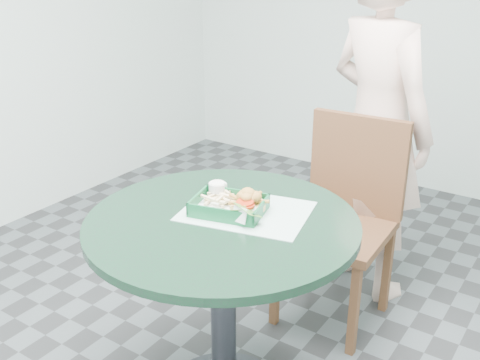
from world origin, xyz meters
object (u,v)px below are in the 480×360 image
Objects in this scene: diner_person at (380,109)px; sauce_ramekin at (225,191)px; food_basket at (229,214)px; cafe_table at (223,268)px; dining_chair at (345,207)px; crab_sandwich at (247,207)px.

diner_person is 29.96× the size of sauce_ramekin.
food_basket is 0.12m from sauce_ramekin.
food_basket is at bearing 99.89° from cafe_table.
diner_person is 7.71× the size of food_basket.
food_basket is at bearing -47.93° from sauce_ramekin.
cafe_table is 0.81m from dining_chair.
sauce_ramekin is at bearing 155.22° from crab_sandwich.
dining_chair reaches higher than cafe_table.
crab_sandwich reaches higher than cafe_table.
diner_person reaches higher than cafe_table.
sauce_ramekin reaches higher than cafe_table.
dining_chair is at bearing 81.52° from food_basket.
sauce_ramekin is at bearing 102.16° from diner_person.
food_basket reaches higher than cafe_table.
crab_sandwich is at bearing -96.59° from dining_chair.
food_basket is at bearing 107.27° from diner_person.
crab_sandwich is (0.06, 0.02, 0.03)m from food_basket.
diner_person reaches higher than dining_chair.
cafe_table is 0.50× the size of diner_person.
diner_person is at bearing 85.25° from dining_chair.
dining_chair is 0.51× the size of diner_person.
diner_person is (0.01, 0.29, 0.39)m from dining_chair.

